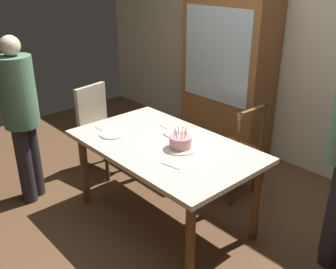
{
  "coord_description": "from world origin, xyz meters",
  "views": [
    {
      "loc": [
        2.18,
        -1.92,
        2.12
      ],
      "look_at": [
        0.05,
        0.0,
        0.85
      ],
      "focal_mm": 40.89,
      "sensor_mm": 36.0,
      "label": 1
    }
  ],
  "objects_px": {
    "dining_table": "(164,153)",
    "birthday_cake": "(180,143)",
    "plate_far_side": "(176,133)",
    "person_celebrant": "(21,112)",
    "china_cabinet": "(227,74)",
    "plate_near_celebrant": "(112,134)",
    "chair_spindle_back": "(235,152)",
    "chair_upholstered": "(100,124)"
  },
  "relations": [
    {
      "from": "plate_far_side",
      "to": "person_celebrant",
      "type": "height_order",
      "value": "person_celebrant"
    },
    {
      "from": "person_celebrant",
      "to": "china_cabinet",
      "type": "xyz_separation_m",
      "value": [
        0.51,
        2.29,
        0.05
      ]
    },
    {
      "from": "birthday_cake",
      "to": "person_celebrant",
      "type": "relative_size",
      "value": 0.18
    },
    {
      "from": "dining_table",
      "to": "china_cabinet",
      "type": "distance_m",
      "value": 1.71
    },
    {
      "from": "person_celebrant",
      "to": "birthday_cake",
      "type": "bearing_deg",
      "value": 30.67
    },
    {
      "from": "plate_near_celebrant",
      "to": "chair_spindle_back",
      "type": "height_order",
      "value": "chair_spindle_back"
    },
    {
      "from": "dining_table",
      "to": "person_celebrant",
      "type": "distance_m",
      "value": 1.37
    },
    {
      "from": "dining_table",
      "to": "birthday_cake",
      "type": "xyz_separation_m",
      "value": [
        0.16,
        0.04,
        0.14
      ]
    },
    {
      "from": "person_celebrant",
      "to": "chair_upholstered",
      "type": "bearing_deg",
      "value": 93.68
    },
    {
      "from": "birthday_cake",
      "to": "china_cabinet",
      "type": "bearing_deg",
      "value": 117.47
    },
    {
      "from": "plate_far_side",
      "to": "chair_upholstered",
      "type": "xyz_separation_m",
      "value": [
        -1.11,
        -0.11,
        -0.23
      ]
    },
    {
      "from": "plate_far_side",
      "to": "chair_spindle_back",
      "type": "relative_size",
      "value": 0.23
    },
    {
      "from": "plate_far_side",
      "to": "china_cabinet",
      "type": "bearing_deg",
      "value": 112.36
    },
    {
      "from": "birthday_cake",
      "to": "plate_near_celebrant",
      "type": "distance_m",
      "value": 0.65
    },
    {
      "from": "chair_upholstered",
      "to": "chair_spindle_back",
      "type": "bearing_deg",
      "value": 27.54
    },
    {
      "from": "birthday_cake",
      "to": "plate_far_side",
      "type": "distance_m",
      "value": 0.3
    },
    {
      "from": "birthday_cake",
      "to": "chair_upholstered",
      "type": "relative_size",
      "value": 0.29
    },
    {
      "from": "plate_far_side",
      "to": "china_cabinet",
      "type": "xyz_separation_m",
      "value": [
        -0.55,
        1.34,
        0.19
      ]
    },
    {
      "from": "person_celebrant",
      "to": "plate_far_side",
      "type": "bearing_deg",
      "value": 41.85
    },
    {
      "from": "plate_far_side",
      "to": "chair_upholstered",
      "type": "relative_size",
      "value": 0.23
    },
    {
      "from": "dining_table",
      "to": "plate_far_side",
      "type": "height_order",
      "value": "plate_far_side"
    },
    {
      "from": "plate_near_celebrant",
      "to": "chair_upholstered",
      "type": "xyz_separation_m",
      "value": [
        -0.75,
        0.33,
        -0.23
      ]
    },
    {
      "from": "birthday_cake",
      "to": "china_cabinet",
      "type": "distance_m",
      "value": 1.72
    },
    {
      "from": "dining_table",
      "to": "person_celebrant",
      "type": "relative_size",
      "value": 1.01
    },
    {
      "from": "plate_near_celebrant",
      "to": "china_cabinet",
      "type": "relative_size",
      "value": 0.12
    },
    {
      "from": "dining_table",
      "to": "birthday_cake",
      "type": "relative_size",
      "value": 5.75
    },
    {
      "from": "dining_table",
      "to": "plate_far_side",
      "type": "distance_m",
      "value": 0.25
    },
    {
      "from": "plate_far_side",
      "to": "person_celebrant",
      "type": "xyz_separation_m",
      "value": [
        -1.06,
        -0.95,
        0.14
      ]
    },
    {
      "from": "chair_upholstered",
      "to": "person_celebrant",
      "type": "distance_m",
      "value": 0.92
    },
    {
      "from": "birthday_cake",
      "to": "chair_spindle_back",
      "type": "height_order",
      "value": "chair_spindle_back"
    },
    {
      "from": "dining_table",
      "to": "chair_spindle_back",
      "type": "distance_m",
      "value": 0.84
    },
    {
      "from": "dining_table",
      "to": "plate_far_side",
      "type": "xyz_separation_m",
      "value": [
        -0.08,
        0.22,
        0.09
      ]
    },
    {
      "from": "birthday_cake",
      "to": "plate_far_side",
      "type": "height_order",
      "value": "birthday_cake"
    },
    {
      "from": "plate_near_celebrant",
      "to": "china_cabinet",
      "type": "xyz_separation_m",
      "value": [
        -0.19,
        1.78,
        0.19
      ]
    },
    {
      "from": "chair_spindle_back",
      "to": "china_cabinet",
      "type": "xyz_separation_m",
      "value": [
        -0.76,
        0.75,
        0.49
      ]
    },
    {
      "from": "birthday_cake",
      "to": "plate_near_celebrant",
      "type": "relative_size",
      "value": 1.27
    },
    {
      "from": "birthday_cake",
      "to": "plate_near_celebrant",
      "type": "height_order",
      "value": "birthday_cake"
    },
    {
      "from": "plate_near_celebrant",
      "to": "person_celebrant",
      "type": "bearing_deg",
      "value": -143.63
    },
    {
      "from": "chair_spindle_back",
      "to": "china_cabinet",
      "type": "height_order",
      "value": "china_cabinet"
    },
    {
      "from": "plate_near_celebrant",
      "to": "chair_spindle_back",
      "type": "distance_m",
      "value": 1.21
    },
    {
      "from": "china_cabinet",
      "to": "plate_far_side",
      "type": "bearing_deg",
      "value": -67.64
    },
    {
      "from": "birthday_cake",
      "to": "chair_spindle_back",
      "type": "xyz_separation_m",
      "value": [
        -0.03,
        0.76,
        -0.34
      ]
    }
  ]
}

